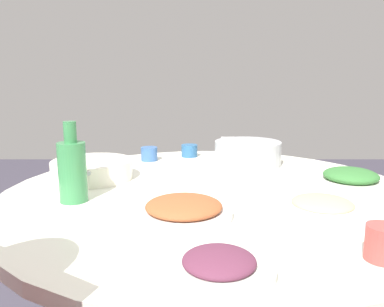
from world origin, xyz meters
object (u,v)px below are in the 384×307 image
(dish_noodles, at_px, (322,207))
(dish_stirfry, at_px, (183,209))
(dish_greens, at_px, (350,178))
(tea_cup_side, at_px, (383,243))
(dish_eggplant, at_px, (219,266))
(round_dining_table, at_px, (212,234))
(soup_bowl, at_px, (92,170))
(rice_bowl, at_px, (247,153))
(green_bottle, at_px, (72,170))
(tea_cup_near, at_px, (189,151))
(tea_cup_far, at_px, (149,154))

(dish_noodles, bearing_deg, dish_stirfry, -175.06)
(dish_greens, bearing_deg, tea_cup_side, -106.16)
(dish_eggplant, xyz_separation_m, tea_cup_side, (0.32, 0.05, 0.02))
(round_dining_table, distance_m, soup_bowl, 0.47)
(dish_greens, bearing_deg, round_dining_table, -172.20)
(rice_bowl, distance_m, green_bottle, 0.73)
(dish_noodles, distance_m, tea_cup_near, 0.80)
(tea_cup_near, bearing_deg, dish_greens, -40.79)
(round_dining_table, height_order, tea_cup_near, tea_cup_near)
(dish_greens, height_order, tea_cup_near, dish_greens)
(dish_eggplant, xyz_separation_m, green_bottle, (-0.39, 0.41, 0.08))
(dish_eggplant, xyz_separation_m, tea_cup_near, (-0.06, 1.04, 0.01))
(round_dining_table, height_order, green_bottle, green_bottle)
(tea_cup_far, distance_m, tea_cup_side, 1.06)
(round_dining_table, height_order, rice_bowl, rice_bowl)
(green_bottle, bearing_deg, tea_cup_near, 62.52)
(round_dining_table, relative_size, tea_cup_near, 18.24)
(tea_cup_side, bearing_deg, green_bottle, 153.03)
(dish_greens, xyz_separation_m, tea_cup_far, (-0.70, 0.38, 0.01))
(tea_cup_far, bearing_deg, soup_bowl, -119.34)
(round_dining_table, height_order, tea_cup_far, tea_cup_far)
(dish_greens, distance_m, tea_cup_side, 0.55)
(tea_cup_near, bearing_deg, dish_stirfry, -90.69)
(tea_cup_far, bearing_deg, dish_stirfry, -76.49)
(rice_bowl, distance_m, dish_eggplant, 0.90)
(round_dining_table, bearing_deg, dish_eggplant, -91.84)
(dish_stirfry, distance_m, dish_eggplant, 0.29)
(soup_bowl, height_order, dish_eggplant, soup_bowl)
(green_bottle, bearing_deg, dish_greens, 11.00)
(dish_stirfry, relative_size, dish_noodles, 1.03)
(dish_eggplant, bearing_deg, rice_bowl, 78.69)
(round_dining_table, relative_size, dish_stirfry, 5.30)
(dish_stirfry, distance_m, dish_greens, 0.62)
(dish_stirfry, bearing_deg, tea_cup_near, 89.31)
(round_dining_table, relative_size, dish_noodles, 5.48)
(green_bottle, bearing_deg, soup_bowl, 92.50)
(dish_eggplant, relative_size, tea_cup_far, 2.94)
(rice_bowl, distance_m, dish_greens, 0.42)
(dish_greens, distance_m, tea_cup_far, 0.80)
(soup_bowl, height_order, dish_stirfry, soup_bowl)
(dish_stirfry, bearing_deg, dish_eggplant, -76.43)
(rice_bowl, distance_m, tea_cup_near, 0.29)
(dish_greens, relative_size, dish_noodles, 1.02)
(dish_greens, height_order, dish_eggplant, dish_greens)
(dish_greens, distance_m, dish_eggplant, 0.75)
(round_dining_table, height_order, tea_cup_side, tea_cup_side)
(tea_cup_near, xyz_separation_m, tea_cup_far, (-0.17, -0.08, 0.00))
(dish_noodles, bearing_deg, rice_bowl, 101.66)
(round_dining_table, distance_m, dish_stirfry, 0.30)
(rice_bowl, relative_size, dish_greens, 1.09)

